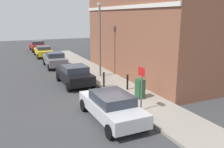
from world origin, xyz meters
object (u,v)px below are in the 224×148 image
at_px(car_grey, 55,59).
at_px(street_sign, 142,82).
at_px(car_red, 38,46).
at_px(utility_cabinet, 140,89).
at_px(car_silver, 112,106).
at_px(lamppost, 100,37).
at_px(bollard_far_kerb, 104,79).
at_px(car_yellow, 43,51).
at_px(bollard_near_cabinet, 127,81).
at_px(car_black, 75,75).

distance_m(car_grey, street_sign, 13.42).
bearing_deg(car_grey, car_red, 0.97).
xyz_separation_m(car_red, utility_cabinet, (2.57, -23.73, -0.05)).
distance_m(car_red, street_sign, 25.49).
distance_m(car_silver, lamppost, 8.55).
height_order(car_silver, lamppost, lamppost).
relative_size(utility_cabinet, bollard_far_kerb, 1.11).
relative_size(car_silver, car_yellow, 1.01).
height_order(utility_cabinet, bollard_near_cabinet, utility_cabinet).
relative_size(car_grey, bollard_near_cabinet, 3.95).
height_order(car_black, car_grey, car_grey).
bearing_deg(car_yellow, car_grey, -178.91).
relative_size(car_silver, street_sign, 1.92).
bearing_deg(lamppost, bollard_near_cabinet, -86.39).
bearing_deg(lamppost, utility_cabinet, -88.43).
height_order(car_black, bollard_far_kerb, car_black).
xyz_separation_m(utility_cabinet, lamppost, (-0.16, 5.89, 2.62)).
xyz_separation_m(bollard_near_cabinet, bollard_far_kerb, (-1.16, 1.23, 0.00)).
relative_size(car_red, bollard_far_kerb, 4.04).
xyz_separation_m(car_grey, lamppost, (2.46, -5.71, 2.55)).
xyz_separation_m(car_yellow, street_sign, (1.71, -20.02, 0.98)).
relative_size(car_silver, car_black, 1.08).
bearing_deg(bollard_near_cabinet, utility_cabinet, -93.26).
distance_m(street_sign, lamppost, 7.80).
height_order(car_grey, bollard_far_kerb, car_grey).
height_order(bollard_far_kerb, street_sign, street_sign).
height_order(car_grey, car_red, car_grey).
distance_m(car_yellow, street_sign, 20.11).
bearing_deg(car_yellow, car_red, -0.36).
relative_size(street_sign, lamppost, 0.40).
bearing_deg(street_sign, car_silver, -174.62).
xyz_separation_m(car_silver, car_red, (0.13, 25.58, 0.01)).
height_order(car_black, lamppost, lamppost).
xyz_separation_m(car_grey, bollard_far_kerb, (1.56, -8.61, -0.05)).
bearing_deg(car_black, lamppost, -67.00).
bearing_deg(bollard_far_kerb, car_black, 130.04).
bearing_deg(bollard_near_cabinet, car_red, 96.92).
bearing_deg(car_black, street_sign, -166.66).
distance_m(car_black, lamppost, 3.69).
xyz_separation_m(bollard_near_cabinet, street_sign, (-1.06, -3.45, 0.96)).
xyz_separation_m(car_silver, car_grey, (0.07, 13.45, 0.03)).
relative_size(car_silver, car_red, 1.05).
height_order(bollard_near_cabinet, bollard_far_kerb, same).
bearing_deg(car_black, car_red, -0.89).
xyz_separation_m(utility_cabinet, bollard_near_cabinet, (0.10, 1.75, 0.02)).
bearing_deg(car_yellow, car_silver, -179.37).
bearing_deg(lamppost, car_grey, 113.33).
relative_size(car_black, bollard_far_kerb, 3.92).
bearing_deg(car_grey, car_yellow, 1.62).
height_order(car_silver, car_yellow, car_silver).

